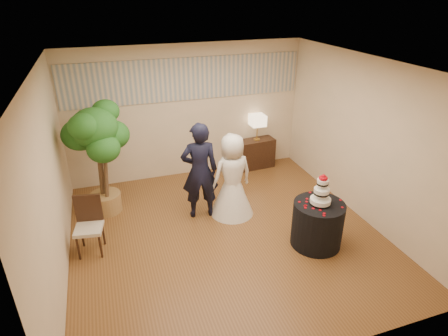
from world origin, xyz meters
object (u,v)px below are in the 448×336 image
object	(u,v)px
table_lamp	(257,127)
ficus_tree	(99,160)
wedding_cake	(322,189)
console	(256,153)
groom	(200,171)
side_chair	(89,227)
bride	(232,176)
cake_table	(317,224)

from	to	relation	value
table_lamp	ficus_tree	size ratio (longest dim) A/B	0.28
wedding_cake	console	xyz separation A→B (m)	(0.22, 2.98, -0.67)
console	table_lamp	xyz separation A→B (m)	(0.00, 0.00, 0.63)
wedding_cake	console	distance (m)	3.06
wedding_cake	table_lamp	bearing A→B (deg)	85.83
groom	side_chair	distance (m)	2.01
bride	ficus_tree	distance (m)	2.35
bride	ficus_tree	world-z (taller)	ficus_tree
groom	console	bearing A→B (deg)	-131.23
groom	table_lamp	bearing A→B (deg)	-131.23
groom	cake_table	distance (m)	2.15
bride	table_lamp	bearing A→B (deg)	-133.15
console	wedding_cake	bearing A→B (deg)	-98.46
console	side_chair	xyz separation A→B (m)	(-3.66, -2.04, 0.13)
table_lamp	side_chair	xyz separation A→B (m)	(-3.66, -2.04, -0.50)
table_lamp	cake_table	bearing A→B (deg)	-94.17
cake_table	wedding_cake	world-z (taller)	wedding_cake
groom	ficus_tree	distance (m)	1.78
groom	cake_table	bearing A→B (deg)	144.25
bride	table_lamp	xyz separation A→B (m)	(1.19, 1.67, 0.19)
console	cake_table	bearing A→B (deg)	-98.46
wedding_cake	side_chair	distance (m)	3.61
bride	side_chair	distance (m)	2.51
groom	cake_table	xyz separation A→B (m)	(1.53, -1.42, -0.51)
cake_table	console	bearing A→B (deg)	85.83
cake_table	table_lamp	distance (m)	3.04
cake_table	wedding_cake	xyz separation A→B (m)	(0.00, 0.00, 0.63)
bride	table_lamp	world-z (taller)	bride
bride	ficus_tree	size ratio (longest dim) A/B	0.74
ficus_tree	side_chair	bearing A→B (deg)	-103.45
ficus_tree	side_chair	xyz separation A→B (m)	(-0.28, -1.17, -0.58)
bride	wedding_cake	bearing A→B (deg)	119.03
wedding_cake	table_lamp	world-z (taller)	wedding_cake
wedding_cake	console	bearing A→B (deg)	85.83
table_lamp	bride	bearing A→B (deg)	-125.43
bride	wedding_cake	size ratio (longest dim) A/B	3.02
bride	cake_table	bearing A→B (deg)	119.03
bride	table_lamp	distance (m)	2.06
cake_table	console	world-z (taller)	cake_table
bride	console	size ratio (longest dim) A/B	1.90
cake_table	ficus_tree	distance (m)	3.86
cake_table	bride	bearing A→B (deg)	126.75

